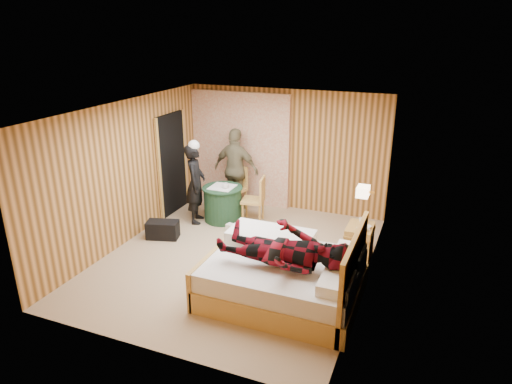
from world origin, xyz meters
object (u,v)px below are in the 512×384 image
at_px(wall_lamp, 363,191).
at_px(bed, 286,276).
at_px(man_at_table, 236,170).
at_px(nightstand, 359,241).
at_px(chair_near, 257,196).
at_px(chair_far, 236,185).
at_px(woman_standing, 196,184).
at_px(round_table, 223,203).
at_px(man_on_bed, 284,240).
at_px(duffel_bag, 163,230).

height_order(wall_lamp, bed, wall_lamp).
height_order(wall_lamp, man_at_table, man_at_table).
distance_m(nightstand, man_at_table, 3.11).
xyz_separation_m(nightstand, chair_near, (-2.12, 0.73, 0.24)).
xyz_separation_m(chair_far, man_at_table, (-0.01, 0.03, 0.32)).
relative_size(chair_far, woman_standing, 0.59).
xyz_separation_m(round_table, man_at_table, (0.00, 0.66, 0.51)).
bearing_deg(wall_lamp, chair_far, 151.45).
height_order(bed, chair_near, bed).
distance_m(wall_lamp, man_on_bed, 1.70).
height_order(nightstand, man_at_table, man_at_table).
distance_m(duffel_bag, man_at_table, 2.06).
xyz_separation_m(chair_far, duffel_bag, (-0.68, -1.79, -0.38)).
relative_size(wall_lamp, man_at_table, 0.15).
distance_m(wall_lamp, nightstand, 1.06).
bearing_deg(chair_near, round_table, -86.45).
relative_size(bed, round_table, 2.71).
distance_m(round_table, duffel_bag, 1.35).
distance_m(wall_lamp, duffel_bag, 3.69).
bearing_deg(chair_far, nightstand, -13.66).
distance_m(nightstand, woman_standing, 3.30).
bearing_deg(chair_far, duffel_bag, -100.99).
bearing_deg(wall_lamp, duffel_bag, -175.83).
bearing_deg(round_table, bed, -46.69).
bearing_deg(bed, nightstand, 64.33).
xyz_separation_m(wall_lamp, duffel_bag, (-3.50, -0.26, -1.14)).
height_order(wall_lamp, man_on_bed, man_on_bed).
distance_m(round_table, woman_standing, 0.67).
xyz_separation_m(round_table, duffel_bag, (-0.67, -1.16, -0.19)).
distance_m(bed, man_at_table, 3.51).
relative_size(round_table, duffel_bag, 1.39).
bearing_deg(round_table, woman_standing, -151.06).
bearing_deg(man_at_table, duffel_bag, 74.84).
xyz_separation_m(round_table, chair_far, (0.01, 0.63, 0.19)).
height_order(duffel_bag, man_at_table, man_at_table).
bearing_deg(chair_far, chair_near, -26.09).
bearing_deg(man_at_table, woman_standing, 68.63).
xyz_separation_m(chair_far, chair_near, (0.65, -0.47, -0.00)).
bearing_deg(round_table, chair_near, 13.53).
distance_m(round_table, man_at_table, 0.84).
bearing_deg(chair_near, wall_lamp, 53.94).
xyz_separation_m(wall_lamp, woman_standing, (-3.29, 0.65, -0.51)).
bearing_deg(duffel_bag, woman_standing, 60.60).
bearing_deg(chair_near, duffel_bag, -55.38).
bearing_deg(duffel_bag, bed, -36.45).
bearing_deg(bed, man_on_bed, -82.36).
relative_size(chair_far, chair_near, 1.00).
xyz_separation_m(nightstand, woman_standing, (-3.24, 0.32, 0.49)).
relative_size(bed, nightstand, 3.63).
relative_size(duffel_bag, man_on_bed, 0.32).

